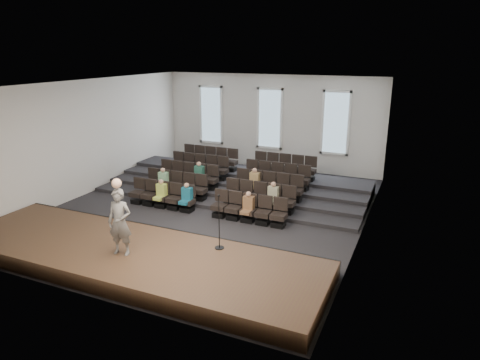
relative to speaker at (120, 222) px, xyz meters
name	(u,v)px	position (x,y,z in m)	size (l,w,h in m)	color
ground	(210,209)	(0.05, 5.43, -1.49)	(14.00, 14.00, 0.00)	black
ceiling	(207,83)	(0.05, 5.43, 3.52)	(12.00, 14.00, 0.02)	white
wall_back	(270,122)	(0.05, 12.45, 1.01)	(12.00, 0.04, 5.00)	silver
wall_front	(76,207)	(0.05, -1.59, 1.01)	(12.00, 0.04, 5.00)	silver
wall_left	(89,137)	(-5.97, 5.43, 1.01)	(0.04, 14.00, 5.00)	silver
wall_right	(368,165)	(6.07, 5.43, 1.01)	(0.04, 14.00, 5.00)	silver
stage	(132,257)	(0.05, 0.33, -1.24)	(11.80, 3.60, 0.50)	#3D271A
stage_lip	(164,234)	(0.05, 2.10, -1.24)	(11.80, 0.06, 0.52)	black
risers	(241,183)	(0.05, 8.60, -1.30)	(11.80, 4.80, 0.60)	black
seating_rows	(226,183)	(0.05, 6.97, -0.81)	(6.80, 4.70, 1.67)	black
windows	(270,119)	(0.05, 12.38, 1.21)	(8.44, 0.10, 3.24)	white
audience	(211,188)	(-0.06, 5.73, -0.68)	(5.45, 2.64, 1.10)	#BDD053
speaker	(120,222)	(0.00, 0.00, 0.00)	(0.72, 0.47, 1.98)	#615F5C
mic_stand	(219,233)	(2.44, 1.46, -0.48)	(0.29, 0.29, 1.71)	black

